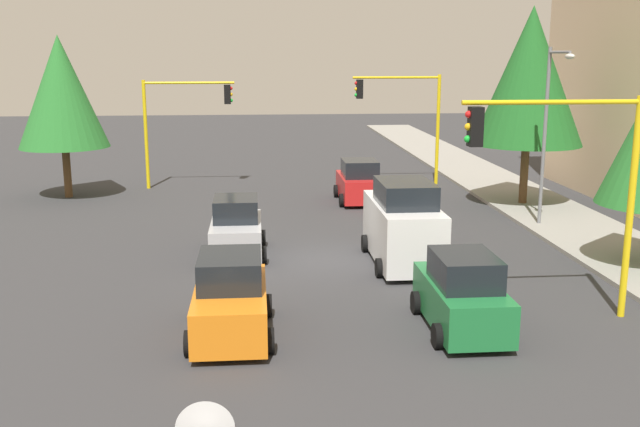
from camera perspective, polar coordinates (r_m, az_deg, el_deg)
name	(u,v)px	position (r m, az deg, el deg)	size (l,w,h in m)	color
ground_plane	(317,260)	(24.37, -0.21, -3.66)	(120.00, 120.00, 0.00)	#353538
sidewalk_kerb	(560,219)	(31.67, 18.27, -0.39)	(80.00, 4.00, 0.15)	gray
traffic_signal_near_left	(566,164)	(19.15, 18.68, 3.69)	(0.36, 4.59, 5.73)	yellow
traffic_signal_far_right	(182,112)	(37.63, -10.77, 7.82)	(0.36, 4.59, 5.47)	yellow
traffic_signal_far_left	(404,107)	(38.21, 6.62, 8.26)	(0.36, 4.59, 5.71)	yellow
street_lamp_curbside	(550,118)	(29.27, 17.55, 7.14)	(2.15, 0.28, 7.00)	slate
tree_opposite_side	(61,92)	(36.51, -19.60, 8.95)	(4.17, 4.17, 7.61)	brown
tree_roadside_mid	(530,76)	(33.56, 16.12, 10.27)	(4.79, 4.79, 8.78)	brown
delivery_van_white	(403,225)	(23.83, 6.52, -0.92)	(4.80, 2.22, 2.77)	white
car_orange	(231,299)	(17.96, -7.01, -6.68)	(3.88, 2.04, 1.98)	orange
car_green	(462,295)	(18.48, 11.06, -6.28)	(3.79, 1.95, 1.98)	#1E7238
car_silver	(236,230)	(24.91, -6.57, -1.25)	(3.64, 2.00, 1.98)	#B2B5BA
car_red	(359,183)	(33.81, 3.09, 2.42)	(3.69, 2.08, 1.98)	red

